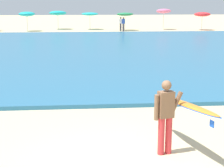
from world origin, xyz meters
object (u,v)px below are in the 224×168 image
Objects in this scene: beachgoer_near_row_mid at (123,24)px; surfer_with_board at (176,110)px; beach_umbrella_4 at (125,14)px; beachgoer_near_row_left at (121,23)px; beach_umbrella_2 at (58,13)px; beach_umbrella_3 at (90,14)px; beach_umbrella_6 at (202,14)px; beach_umbrella_5 at (164,11)px; beach_umbrella_1 at (27,14)px.

surfer_with_board is at bearing -94.51° from beachgoer_near_row_mid.
beach_umbrella_4 is 1.32× the size of beachgoer_near_row_left.
beach_umbrella_2 is 1.11× the size of beach_umbrella_3.
surfer_with_board is at bearing -109.02° from beach_umbrella_6.
beach_umbrella_2 is at bearing 157.54° from beachgoer_near_row_left.
beach_umbrella_5 reaches higher than beach_umbrella_6.
beach_umbrella_2 is at bearing 155.15° from beachgoer_near_row_mid.
beach_umbrella_3 is at bearing 174.65° from beach_umbrella_5.
beach_umbrella_2 is at bearing 97.31° from surfer_with_board.
beach_umbrella_3 is at bearing 142.07° from beachgoer_near_row_mid.
surfer_with_board is 36.60m from beach_umbrella_6.
surfer_with_board is 36.57m from beach_umbrella_3.
beach_umbrella_2 is 12.49m from beach_umbrella_5.
beach_umbrella_6 reaches higher than beachgoer_near_row_mid.
beach_umbrella_4 is at bearing -169.63° from beach_umbrella_5.
beach_umbrella_6 is (16.69, -2.54, -0.10)m from beach_umbrella_2.
beachgoer_near_row_mid is (0.26, -0.48, 0.00)m from beachgoer_near_row_left.
beach_umbrella_4 is at bearing 85.11° from surfer_with_board.
beach_umbrella_1 is 10.79m from beachgoer_near_row_mid.
beach_umbrella_6 reaches higher than beach_umbrella_3.
beach_umbrella_3 is (3.77, -0.59, -0.10)m from beach_umbrella_2.
beach_umbrella_5 is 5.54m from beachgoer_near_row_mid.
beach_umbrella_2 is at bearing 171.09° from beach_umbrella_3.
beach_umbrella_6 is at bearing -8.66° from beach_umbrella_2.
beach_umbrella_6 is (8.94, -0.29, -0.03)m from beach_umbrella_4.
beach_umbrella_2 reaches higher than beach_umbrella_1.
beach_umbrella_5 reaches higher than beach_umbrella_4.
beachgoer_near_row_mid is at bearing -4.97° from beach_umbrella_1.
beach_umbrella_3 is at bearing 171.41° from beach_umbrella_6.
beachgoer_near_row_mid is (2.66, 33.70, -0.19)m from surfer_with_board.
beach_umbrella_2 reaches higher than beach_umbrella_4.
beach_umbrella_1 is at bearing -178.65° from beach_umbrella_4.
beach_umbrella_1 is 1.04× the size of beach_umbrella_6.
beach_umbrella_1 is at bearing -164.74° from beach_umbrella_3.
beach_umbrella_3 is 0.97× the size of beach_umbrella_6.
beach_umbrella_2 reaches higher than surfer_with_board.
surfer_with_board is at bearing -76.94° from beach_umbrella_1.
beach_umbrella_6 is (11.92, 34.60, 0.77)m from surfer_with_board.
surfer_with_board reaches higher than beachgoer_near_row_left.
beach_umbrella_1 is 19.96m from beach_umbrella_6.
beach_umbrella_4 is at bearing 178.14° from beach_umbrella_6.
beach_umbrella_2 is 8.26m from beachgoer_near_row_mid.
beach_umbrella_1 is 0.87× the size of beach_umbrella_5.
beach_umbrella_1 reaches higher than beach_umbrella_3.
beach_umbrella_5 reaches higher than surfer_with_board.
beach_umbrella_2 is 8.07m from beach_umbrella_4.
beach_umbrella_1 is at bearing -142.43° from beach_umbrella_2.
beach_umbrella_2 is at bearing 163.80° from beach_umbrella_4.
beach_umbrella_5 is at bearing 16.58° from beachgoer_near_row_left.
beach_umbrella_3 is 4.25m from beachgoer_near_row_left.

